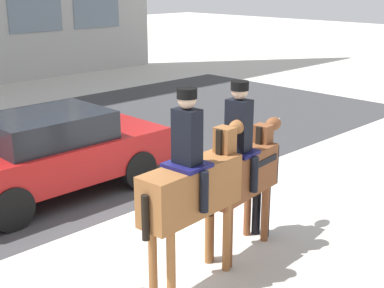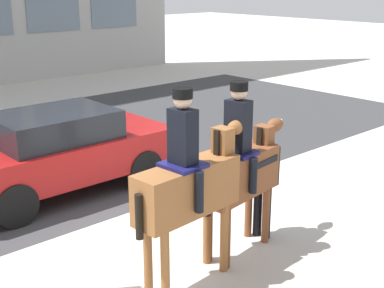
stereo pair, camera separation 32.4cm
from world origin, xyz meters
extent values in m
plane|color=beige|center=(0.00, 0.00, 0.00)|extent=(80.00, 80.00, 0.00)
cube|color=#38383A|center=(0.00, 4.75, 0.00)|extent=(22.12, 8.50, 0.01)
cube|color=slate|center=(5.56, 12.83, 2.93)|extent=(2.22, 0.02, 2.24)
cube|color=slate|center=(8.34, 12.83, 2.93)|extent=(2.22, 0.02, 2.24)
cube|color=brown|center=(-0.49, -1.76, 1.29)|extent=(1.51, 0.54, 0.64)
cylinder|color=brown|center=(0.03, -1.57, 0.48)|extent=(0.11, 0.11, 0.97)
cylinder|color=brown|center=(0.05, -1.88, 0.48)|extent=(0.11, 0.11, 0.97)
cylinder|color=brown|center=(-1.04, -1.64, 0.48)|extent=(0.11, 0.11, 0.97)
cylinder|color=brown|center=(-1.02, -1.95, 0.48)|extent=(0.11, 0.11, 0.97)
cube|color=brown|center=(0.16, -1.71, 1.66)|extent=(0.22, 0.26, 0.56)
cube|color=black|center=(0.04, -1.72, 1.68)|extent=(0.05, 0.08, 0.50)
ellipsoid|color=brown|center=(0.43, -1.70, 1.90)|extent=(0.33, 0.22, 0.19)
cube|color=silver|center=(0.53, -1.69, 1.92)|extent=(0.12, 0.06, 0.08)
cylinder|color=black|center=(-1.27, -1.82, 1.18)|extent=(0.09, 0.09, 0.55)
cube|color=#14144C|center=(-0.57, -1.77, 1.63)|extent=(0.48, 0.51, 0.05)
cube|color=black|center=(-0.57, -1.77, 1.99)|extent=(0.24, 0.33, 0.66)
sphere|color=#D1A889|center=(-0.57, -1.77, 2.43)|extent=(0.22, 0.22, 0.22)
cylinder|color=black|center=(-0.57, -1.77, 2.50)|extent=(0.24, 0.24, 0.12)
cylinder|color=black|center=(-0.59, -1.50, 1.35)|extent=(0.11, 0.11, 0.51)
cylinder|color=black|center=(-0.55, -2.03, 1.35)|extent=(0.11, 0.11, 0.51)
cube|color=brown|center=(0.60, -1.62, 1.18)|extent=(1.38, 0.61, 0.62)
cylinder|color=brown|center=(1.05, -1.40, 0.44)|extent=(0.11, 0.11, 0.87)
cylinder|color=brown|center=(1.09, -1.71, 0.44)|extent=(0.11, 0.11, 0.87)
cylinder|color=brown|center=(0.10, -1.53, 0.44)|extent=(0.11, 0.11, 0.87)
cylinder|color=brown|center=(0.14, -1.84, 0.44)|extent=(0.11, 0.11, 0.87)
cube|color=brown|center=(1.18, -1.54, 1.51)|extent=(0.23, 0.27, 0.48)
cube|color=black|center=(1.06, -1.56, 1.53)|extent=(0.05, 0.08, 0.43)
ellipsoid|color=brown|center=(1.46, -1.51, 1.70)|extent=(0.36, 0.24, 0.20)
cube|color=silver|center=(1.56, -1.49, 1.72)|extent=(0.13, 0.07, 0.08)
cylinder|color=black|center=(-0.10, -1.71, 1.08)|extent=(0.09, 0.09, 0.55)
cube|color=#14144C|center=(0.53, -1.63, 1.51)|extent=(0.46, 0.53, 0.05)
cube|color=black|center=(0.53, -1.63, 1.89)|extent=(0.26, 0.35, 0.70)
sphere|color=#D1A889|center=(0.53, -1.63, 2.35)|extent=(0.22, 0.22, 0.22)
cylinder|color=black|center=(0.53, -1.63, 2.42)|extent=(0.24, 0.24, 0.12)
cylinder|color=black|center=(0.49, -1.36, 1.24)|extent=(0.11, 0.11, 0.49)
cylinder|color=black|center=(0.56, -1.90, 1.24)|extent=(0.11, 0.11, 0.49)
cylinder|color=black|center=(1.21, -1.63, 0.43)|extent=(0.13, 0.13, 0.86)
cylinder|color=black|center=(1.19, -1.47, 0.43)|extent=(0.13, 0.13, 0.86)
cube|color=black|center=(1.20, -1.55, 1.16)|extent=(0.27, 0.42, 0.59)
sphere|color=#D1A889|center=(1.20, -1.55, 1.55)|extent=(0.20, 0.20, 0.20)
cube|color=black|center=(0.94, -1.76, 1.32)|extent=(0.56, 0.16, 0.09)
cone|color=orange|center=(0.60, -1.81, 1.32)|extent=(0.18, 0.07, 0.04)
cube|color=maroon|center=(-0.17, 2.06, 0.70)|extent=(4.08, 1.72, 0.67)
cube|color=black|center=(-0.27, 2.06, 1.28)|extent=(2.04, 1.52, 0.50)
cylinder|color=black|center=(1.10, 1.27, 0.36)|extent=(0.72, 0.21, 0.72)
cylinder|color=black|center=(1.10, 2.85, 0.36)|extent=(0.72, 0.21, 0.72)
cylinder|color=black|center=(-1.43, 1.27, 0.36)|extent=(0.72, 0.21, 0.72)
camera|label=1|loc=(-4.76, -6.12, 3.77)|focal=50.00mm
camera|label=2|loc=(-4.53, -6.34, 3.77)|focal=50.00mm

